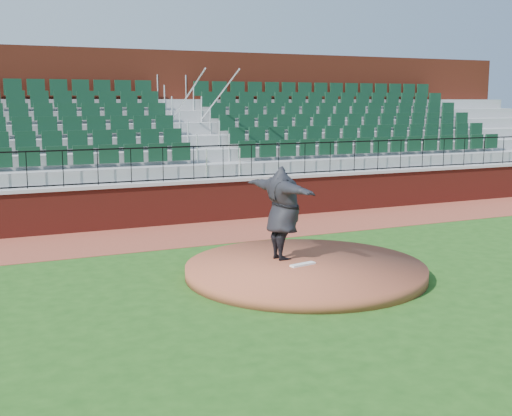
{
  "coord_description": "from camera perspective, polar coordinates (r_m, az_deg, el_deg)",
  "views": [
    {
      "loc": [
        -5.93,
        -11.4,
        3.65
      ],
      "look_at": [
        0.0,
        1.5,
        1.3
      ],
      "focal_mm": 45.64,
      "sensor_mm": 36.0,
      "label": 1
    }
  ],
  "objects": [
    {
      "name": "pitcher",
      "position": [
        13.96,
        2.35,
        -0.45
      ],
      "size": [
        0.94,
        2.55,
        2.03
      ],
      "primitive_type": "imported",
      "rotation": [
        0.0,
        0.0,
        1.68
      ],
      "color": "black",
      "rests_on": "pitchers_mound"
    },
    {
      "name": "pitchers_mound",
      "position": [
        13.79,
        4.34,
        -5.44
      ],
      "size": [
        5.05,
        5.05,
        0.25
      ],
      "primitive_type": "cylinder",
      "color": "brown",
      "rests_on": "ground"
    },
    {
      "name": "pitching_rubber",
      "position": [
        13.66,
        4.13,
        -4.95
      ],
      "size": [
        0.61,
        0.25,
        0.04
      ],
      "primitive_type": "cube",
      "rotation": [
        0.0,
        0.0,
        0.18
      ],
      "color": "white",
      "rests_on": "pitchers_mound"
    },
    {
      "name": "ground",
      "position": [
        13.36,
        2.7,
        -6.47
      ],
      "size": [
        90.0,
        90.0,
        0.0
      ],
      "primitive_type": "plane",
      "color": "#1F4D16",
      "rests_on": "ground"
    },
    {
      "name": "wall_railing",
      "position": [
        19.42,
        -6.81,
        3.86
      ],
      "size": [
        34.0,
        0.05,
        1.0
      ],
      "primitive_type": null,
      "color": "black",
      "rests_on": "wall_cap"
    },
    {
      "name": "warning_track",
      "position": [
        18.19,
        -5.14,
        -2.2
      ],
      "size": [
        34.0,
        3.2,
        0.01
      ],
      "primitive_type": "cube",
      "color": "brown",
      "rests_on": "ground"
    },
    {
      "name": "field_wall",
      "position": [
        19.57,
        -6.74,
        0.36
      ],
      "size": [
        34.0,
        0.35,
        1.2
      ],
      "primitive_type": "cube",
      "color": "maroon",
      "rests_on": "ground"
    },
    {
      "name": "concourse_wall",
      "position": [
        24.67,
        -10.84,
        7.14
      ],
      "size": [
        34.0,
        0.5,
        5.5
      ],
      "primitive_type": "cube",
      "color": "maroon",
      "rests_on": "ground"
    },
    {
      "name": "wall_cap",
      "position": [
        19.48,
        -6.78,
        2.25
      ],
      "size": [
        34.0,
        0.45,
        0.1
      ],
      "primitive_type": "cube",
      "color": "#B7B7B7",
      "rests_on": "field_wall"
    },
    {
      "name": "seating_stands",
      "position": [
        21.98,
        -9.04,
        5.76
      ],
      "size": [
        34.0,
        5.1,
        4.6
      ],
      "primitive_type": null,
      "color": "gray",
      "rests_on": "ground"
    }
  ]
}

